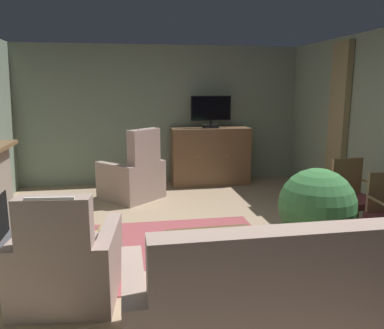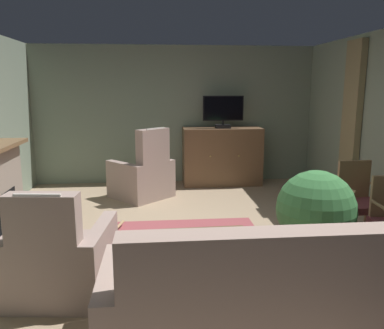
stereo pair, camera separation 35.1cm
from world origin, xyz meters
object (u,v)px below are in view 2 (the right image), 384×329
object	(u,v)px
armchair_beside_cabinet	(60,260)
sofa_floral	(254,309)
armchair_in_far_corner	(143,176)
side_chair_nearest_door	(359,199)
television	(223,111)
potted_plant_tall_palm_by_window	(315,213)
tv_remote	(204,239)
tv_cabinet	(222,157)
cat	(105,230)
coffee_table	(206,243)
folded_newspaper	(188,238)

from	to	relation	value
armchair_beside_cabinet	sofa_floral	bearing A→B (deg)	-31.76
armchair_in_far_corner	side_chair_nearest_door	xyz separation A→B (m)	(2.65, -2.09, 0.15)
sofa_floral	armchair_beside_cabinet	bearing A→B (deg)	148.24
television	potted_plant_tall_palm_by_window	distance (m)	3.57
tv_remote	tv_cabinet	bearing A→B (deg)	-8.19
potted_plant_tall_palm_by_window	cat	world-z (taller)	potted_plant_tall_palm_by_window
television	tv_remote	xyz separation A→B (m)	(-0.81, -3.70, -0.96)
sofa_floral	armchair_beside_cabinet	size ratio (longest dim) A/B	2.04
side_chair_nearest_door	cat	xyz separation A→B (m)	(-3.07, 0.33, -0.41)
tv_remote	sofa_floral	xyz separation A→B (m)	(0.22, -1.02, -0.11)
sofa_floral	armchair_in_far_corner	xyz separation A→B (m)	(-0.87, 3.99, 0.04)
television	side_chair_nearest_door	world-z (taller)	television
coffee_table	armchair_beside_cabinet	bearing A→B (deg)	-174.51
armchair_beside_cabinet	potted_plant_tall_palm_by_window	distance (m)	2.53
tv_cabinet	tv_remote	xyz separation A→B (m)	(-0.81, -3.76, -0.08)
armchair_in_far_corner	sofa_floral	bearing A→B (deg)	-77.63
television	coffee_table	world-z (taller)	television
tv_cabinet	armchair_in_far_corner	size ratio (longest dim) A/B	1.22
television	tv_remote	distance (m)	3.91
tv_cabinet	side_chair_nearest_door	xyz separation A→B (m)	(1.18, -2.88, -0.00)
armchair_in_far_corner	armchair_beside_cabinet	bearing A→B (deg)	-102.24
armchair_beside_cabinet	side_chair_nearest_door	world-z (taller)	armchair_beside_cabinet
television	armchair_beside_cabinet	size ratio (longest dim) A/B	0.72
coffee_table	side_chair_nearest_door	distance (m)	2.14
sofa_floral	potted_plant_tall_palm_by_window	size ratio (longest dim) A/B	2.09
sofa_floral	television	bearing A→B (deg)	82.89
potted_plant_tall_palm_by_window	armchair_beside_cabinet	bearing A→B (deg)	-172.47
coffee_table	tv_cabinet	bearing A→B (deg)	78.03
tv_cabinet	cat	world-z (taller)	tv_cabinet
sofa_floral	side_chair_nearest_door	world-z (taller)	sofa_floral
armchair_in_far_corner	armchair_beside_cabinet	world-z (taller)	armchair_in_far_corner
armchair_in_far_corner	cat	xyz separation A→B (m)	(-0.43, -1.76, -0.26)
tv_cabinet	sofa_floral	distance (m)	4.82
sofa_floral	folded_newspaper	bearing A→B (deg)	108.92
armchair_in_far_corner	potted_plant_tall_palm_by_window	bearing A→B (deg)	-55.88
coffee_table	armchair_in_far_corner	size ratio (longest dim) A/B	0.74
television	cat	world-z (taller)	television
coffee_table	side_chair_nearest_door	size ratio (longest dim) A/B	0.93
tv_remote	cat	xyz separation A→B (m)	(-1.08, 1.21, -0.33)
coffee_table	sofa_floral	bearing A→B (deg)	-79.77
armchair_in_far_corner	potted_plant_tall_palm_by_window	size ratio (longest dim) A/B	1.19
television	tv_remote	size ratio (longest dim) A/B	4.41
television	armchair_in_far_corner	xyz separation A→B (m)	(-1.46, -0.74, -1.03)
folded_newspaper	side_chair_nearest_door	bearing A→B (deg)	25.12
tv_remote	potted_plant_tall_palm_by_window	bearing A→B (deg)	-73.83
folded_newspaper	armchair_beside_cabinet	bearing A→B (deg)	-169.52
armchair_in_far_corner	armchair_beside_cabinet	distance (m)	3.11
armchair_in_far_corner	side_chair_nearest_door	size ratio (longest dim) A/B	1.26
tv_remote	folded_newspaper	distance (m)	0.16
cat	tv_remote	bearing A→B (deg)	-48.18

